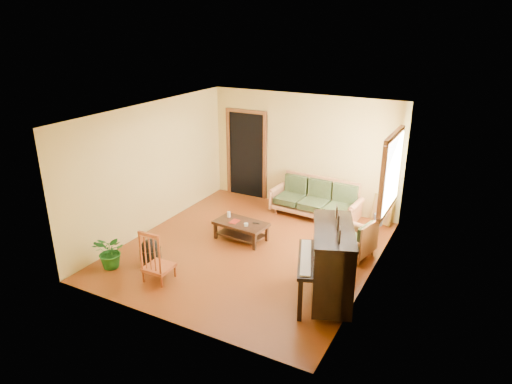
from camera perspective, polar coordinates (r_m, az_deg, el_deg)
The scene contains 16 objects.
floor at distance 8.74m, azimuth -0.73°, elevation -7.15°, with size 5.00×5.00×0.00m, color #59240B.
doorway at distance 11.03m, azimuth -1.19°, elevation 4.62°, with size 1.08×0.16×2.05m, color black.
window at distance 8.61m, azimuth 16.56°, elevation 2.36°, with size 0.12×1.36×1.46m, color white.
sofa at distance 10.04m, azimuth 7.36°, elevation -0.88°, with size 1.95×0.82×0.84m, color #A8663D.
coffee_table at distance 9.02m, azimuth -1.88°, elevation -4.89°, with size 1.03×0.56×0.38m, color black.
armchair at distance 8.53m, azimuth 12.16°, elevation -5.58°, with size 0.71×0.75×0.75m, color #A8663D.
piano at distance 7.09m, azimuth 9.46°, elevation -8.96°, with size 0.81×1.38×1.22m, color black.
footstool at distance 8.37m, azimuth -13.04°, elevation -7.69°, with size 0.38×0.38×0.36m, color black.
red_chair at distance 7.75m, azimuth -12.19°, elevation -7.65°, with size 0.43×0.48×0.93m, color #933E1A.
leaning_frame at distance 10.03m, azimuth 15.50°, elevation -2.12°, with size 0.48×0.11×0.64m, color gold.
ceramic_crock at distance 10.03m, azimuth 15.06°, elevation -3.33°, with size 0.19×0.19×0.24m, color #375EA7.
potted_plant at distance 8.38m, azimuth -17.65°, elevation -7.12°, with size 0.56×0.49×0.63m, color #1B5E1C.
book at distance 8.99m, azimuth -3.13°, elevation -3.62°, with size 0.16×0.21×0.02m, color maroon.
candle at distance 9.17m, azimuth -3.42°, elevation -2.81°, with size 0.07×0.07×0.11m, color white.
glass_jar at distance 8.78m, azimuth -1.25°, elevation -4.10°, with size 0.08×0.08×0.05m, color silver.
remote at distance 8.88m, azimuth 0.01°, elevation -3.92°, with size 0.14×0.04×0.01m, color black.
Camera 1 is at (3.72, -6.77, 4.09)m, focal length 32.00 mm.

